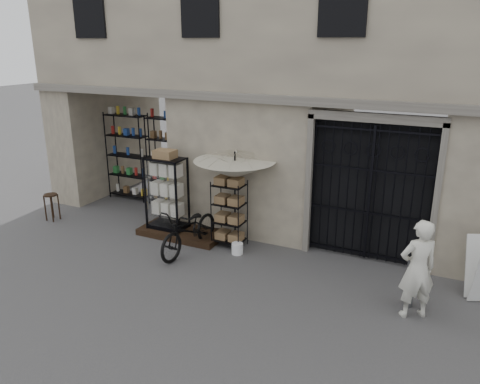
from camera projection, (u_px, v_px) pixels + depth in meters
The scene contains 14 objects.
ground at pixel (246, 287), 8.75m from camera, with size 80.00×80.00×0.00m, color #252528.
main_building at pixel (320, 36), 10.80m from camera, with size 14.00×4.00×9.00m, color tan.
shop_recess at pixel (138, 154), 12.54m from camera, with size 3.00×1.70×3.00m, color black.
shop_shelving at pixel (148, 159), 13.06m from camera, with size 2.70×0.50×2.50m, color black.
iron_gate at pixel (371, 190), 9.52m from camera, with size 2.50×0.21×3.00m.
step_platform at pixel (182, 233), 11.04m from camera, with size 2.00×0.90×0.15m, color black.
display_cabinet at pixel (167, 197), 10.91m from camera, with size 0.97×0.75×1.84m.
wire_rack at pixel (229, 215), 10.31m from camera, with size 0.66×0.47×1.51m.
market_umbrella at pixel (235, 165), 10.11m from camera, with size 1.88×1.90×2.55m.
white_bucket at pixel (237, 249), 10.08m from camera, with size 0.25×0.25×0.24m, color white.
bicycle at pixel (191, 251), 10.24m from camera, with size 0.68×1.02×1.94m, color black.
wooden_stool at pixel (52, 206), 11.92m from camera, with size 0.40×0.40×0.69m.
steel_bollard at pixel (410, 283), 7.99m from camera, with size 0.16×0.16×0.88m, color slate.
shopkeeper at pixel (411, 315), 7.84m from camera, with size 0.63×1.71×0.41m, color silver.
Camera 1 is at (3.25, -7.07, 4.38)m, focal length 35.00 mm.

